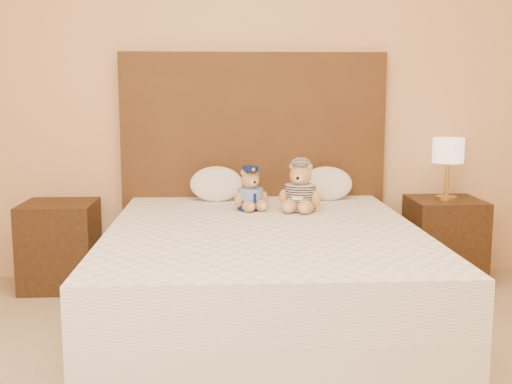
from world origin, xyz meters
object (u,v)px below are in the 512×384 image
bed (263,278)px  nightstand_right (444,240)px  pillow_left (216,182)px  teddy_prisoner (300,186)px  teddy_police (250,188)px  nightstand_left (60,245)px  lamp (448,154)px  pillow_right (327,182)px

bed → nightstand_right: same height
nightstand_right → pillow_left: size_ratio=1.62×
nightstand_right → teddy_prisoner: 1.15m
teddy_police → teddy_prisoner: teddy_prisoner is taller
bed → teddy_prisoner: bearing=60.2°
nightstand_left → nightstand_right: size_ratio=1.00×
lamp → pillow_right: lamp is taller
bed → nightstand_left: (-1.25, 0.80, -0.00)m
nightstand_right → pillow_right: size_ratio=1.67×
lamp → nightstand_right: bearing=0.0°
teddy_police → pillow_left: bearing=101.0°
pillow_right → nightstand_right: bearing=-2.2°
bed → teddy_prisoner: (0.25, 0.43, 0.42)m
bed → nightstand_left: same height
nightstand_left → teddy_police: bearing=-14.4°
nightstand_right → pillow_left: (-1.50, 0.03, 0.39)m
bed → nightstand_right: bearing=32.6°
nightstand_left → teddy_prisoner: (1.50, -0.37, 0.42)m
nightstand_left → teddy_prisoner: bearing=-14.0°
nightstand_left → pillow_left: pillow_left is taller
teddy_police → nightstand_right: bearing=-6.5°
nightstand_left → pillow_right: size_ratio=1.67×
bed → nightstand_right: 1.48m
teddy_police → teddy_prisoner: size_ratio=0.87×
nightstand_right → pillow_right: bearing=177.8°
nightstand_right → nightstand_left: bearing=180.0°
pillow_right → nightstand_left: bearing=-179.0°
lamp → teddy_police: size_ratio=1.55×
nightstand_right → pillow_right: 0.87m
bed → pillow_left: size_ratio=5.90×
pillow_left → bed: bearing=-73.3°
pillow_right → lamp: bearing=-2.2°
bed → lamp: bearing=32.6°
lamp → teddy_police: 1.34m
bed → lamp: 1.59m
bed → teddy_prisoner: teddy_prisoner is taller
teddy_police → pillow_left: 0.40m
nightstand_left → lamp: bearing=0.0°
teddy_police → pillow_left: (-0.20, 0.34, -0.01)m
lamp → teddy_police: lamp is taller
nightstand_right → lamp: (-0.00, 0.00, 0.57)m
teddy_prisoner → pillow_left: size_ratio=0.87×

